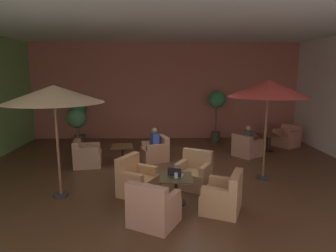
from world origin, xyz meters
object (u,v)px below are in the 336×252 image
Objects in this scene: armchair_mid_center_north at (247,148)px; patron_blue_shirt at (154,139)px; patron_by_window at (248,136)px; armchair_mid_center_east at (287,138)px; open_laptop at (175,174)px; armchair_front_left_north at (153,209)px; potted_tree_mid_right at (78,114)px; cafe_table_front_right at (122,150)px; cafe_table_mid_center at (267,139)px; patio_umbrella_tall_red at (268,89)px; potted_tree_mid_left at (216,105)px; armchair_front_right_north at (87,156)px; armchair_front_right_east at (156,152)px; armchair_front_left_east at (223,197)px; iced_drink_cup at (176,175)px; armchair_front_left_west at (136,181)px; patio_umbrella_center_beige at (54,95)px; cafe_table_front_left at (176,184)px; armchair_front_left_south at (194,174)px; potted_tree_left_corner at (77,125)px.

armchair_mid_center_north is 1.62× the size of patron_blue_shirt.
patron_blue_shirt is 1.01× the size of patron_by_window.
armchair_mid_center_east is 2.94× the size of open_laptop.
armchair_front_left_north is 5.50m from patron_by_window.
open_laptop is at bearing -57.50° from potted_tree_mid_right.
armchair_front_left_north is 3.83m from cafe_table_front_right.
patio_umbrella_tall_red is (-1.17, -2.85, 1.98)m from cafe_table_mid_center.
potted_tree_mid_left reaches higher than cafe_table_front_right.
armchair_mid_center_east is at bearing 32.15° from cafe_table_mid_center.
cafe_table_front_right is at bearing -168.88° from patron_by_window.
armchair_front_right_north reaches higher than armchair_front_right_east.
patio_umbrella_tall_red is 1.25× the size of potted_tree_mid_left.
armchair_front_right_north is (-3.55, 3.03, 0.01)m from armchair_front_left_east.
armchair_front_right_east is 8.92× the size of iced_drink_cup.
armchair_front_right_north is at bearing -166.41° from patron_blue_shirt.
armchair_front_left_west is 7.05m from armchair_mid_center_east.
armchair_front_right_north is 5.36m from patron_by_window.
armchair_front_left_east is 1.13m from open_laptop.
cafe_table_front_right is 0.27× the size of patio_umbrella_center_beige.
cafe_table_front_left is 0.67× the size of armchair_mid_center_north.
armchair_front_left_west is (-0.43, 1.41, 0.01)m from armchair_front_left_north.
armchair_front_left_north is at bearing -74.23° from cafe_table_front_right.
patron_blue_shirt is (-0.05, 4.03, 0.40)m from armchair_front_left_north.
patron_blue_shirt is (3.15, -2.68, -0.46)m from potted_tree_mid_right.
armchair_front_left_south reaches higher than armchair_mid_center_north.
armchair_mid_center_north is 1.64× the size of patron_by_window.
armchair_front_left_west is at bearing -138.96° from armchair_mid_center_north.
patron_by_window is (1.71, 4.00, 0.38)m from armchair_front_left_east.
open_laptop reaches higher than armchair_front_right_east.
patron_blue_shirt is (-5.13, -1.77, 0.41)m from armchair_mid_center_east.
armchair_mid_center_east is 8.76m from patio_umbrella_center_beige.
armchair_front_left_west is (-0.91, 0.50, -0.11)m from cafe_table_front_left.
potted_tree_left_corner is 5.07m from open_laptop.
open_laptop is (3.66, -5.74, -0.52)m from potted_tree_mid_right.
cafe_table_mid_center is 0.39× the size of potted_tree_mid_right.
armchair_mid_center_east is at bearing 33.72° from patron_by_window.
armchair_front_left_west reaches higher than armchair_front_right_north.
cafe_table_front_right is at bearing -160.64° from patron_blue_shirt.
armchair_front_left_south reaches higher than open_laptop.
armchair_front_left_north is at bearing -31.46° from patio_umbrella_center_beige.
armchair_front_left_north is at bearing -124.71° from armchair_mid_center_north.
patio_umbrella_tall_red reaches higher than patron_blue_shirt.
armchair_mid_center_east is 6.70m from open_laptop.
armchair_front_left_north is at bearing -89.29° from patron_blue_shirt.
patio_umbrella_tall_red is at bearing 29.09° from open_laptop.
patron_blue_shirt is at bearing 19.36° from cafe_table_front_right.
armchair_front_left_north is 4.04m from armchair_front_right_east.
armchair_mid_center_east is 2.37m from patron_by_window.
armchair_mid_center_east is 1.65× the size of patron_by_window.
potted_tree_mid_right is at bearing 173.77° from armchair_mid_center_east.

